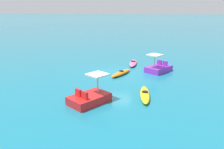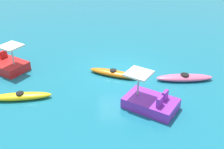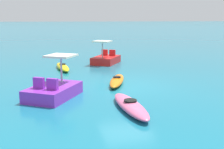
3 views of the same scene
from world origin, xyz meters
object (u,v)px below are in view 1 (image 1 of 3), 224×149
at_px(kayak_yellow, 145,94).
at_px(kayak_pink, 133,63).
at_px(pedal_boat_red, 89,98).
at_px(kayak_orange, 121,73).
at_px(pedal_boat_purple, 158,68).

xyz_separation_m(kayak_yellow, kayak_pink, (-8.57, -1.56, 0.00)).
bearing_deg(pedal_boat_red, kayak_pink, 170.63).
bearing_deg(kayak_orange, kayak_pink, 170.34).
xyz_separation_m(kayak_yellow, pedal_boat_purple, (-6.28, 0.94, 0.17)).
distance_m(kayak_orange, kayak_pink, 3.96).
height_order(pedal_boat_purple, pedal_boat_red, same).
xyz_separation_m(kayak_pink, pedal_boat_purple, (2.29, 2.51, 0.17)).
bearing_deg(kayak_pink, pedal_boat_red, -9.37).
relative_size(kayak_orange, kayak_yellow, 0.93).
relative_size(kayak_orange, pedal_boat_purple, 1.01).
relative_size(kayak_orange, kayak_pink, 0.91).
bearing_deg(kayak_orange, pedal_boat_red, -9.19).
distance_m(pedal_boat_purple, pedal_boat_red, 8.89).
bearing_deg(kayak_yellow, pedal_boat_purple, 171.47).
height_order(kayak_orange, pedal_boat_red, pedal_boat_red).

